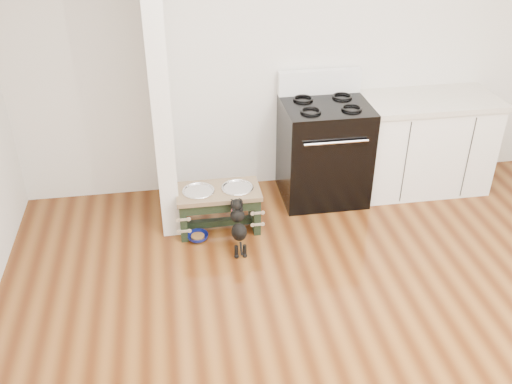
% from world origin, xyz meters
% --- Properties ---
extents(ground, '(5.00, 5.00, 0.00)m').
position_xyz_m(ground, '(0.00, 0.00, 0.00)').
color(ground, '#49220D').
rests_on(ground, ground).
extents(room_shell, '(5.00, 5.00, 5.00)m').
position_xyz_m(room_shell, '(0.00, 0.00, 1.62)').
color(room_shell, silver).
rests_on(room_shell, ground).
extents(partition_wall, '(0.15, 0.80, 2.70)m').
position_xyz_m(partition_wall, '(-1.18, 2.10, 1.35)').
color(partition_wall, silver).
rests_on(partition_wall, ground).
extents(oven_range, '(0.76, 0.69, 1.14)m').
position_xyz_m(oven_range, '(0.25, 2.16, 0.48)').
color(oven_range, black).
rests_on(oven_range, ground).
extents(cabinet_run, '(1.24, 0.64, 0.91)m').
position_xyz_m(cabinet_run, '(1.23, 2.18, 0.45)').
color(cabinet_run, white).
rests_on(cabinet_run, ground).
extents(dog_feeder, '(0.71, 0.38, 0.40)m').
position_xyz_m(dog_feeder, '(-0.77, 1.75, 0.28)').
color(dog_feeder, black).
rests_on(dog_feeder, ground).
extents(puppy, '(0.12, 0.36, 0.43)m').
position_xyz_m(puppy, '(-0.64, 1.42, 0.24)').
color(puppy, black).
rests_on(puppy, ground).
extents(floor_bowl, '(0.20, 0.20, 0.06)m').
position_xyz_m(floor_bowl, '(-0.97, 1.60, 0.03)').
color(floor_bowl, '#0D145B').
rests_on(floor_bowl, ground).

